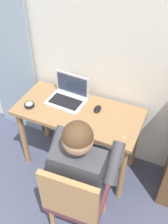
{
  "coord_description": "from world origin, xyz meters",
  "views": [
    {
      "loc": [
        0.53,
        0.31,
        2.23
      ],
      "look_at": [
        -0.11,
        1.77,
        0.84
      ],
      "focal_mm": 41.03,
      "sensor_mm": 36.0,
      "label": 1
    }
  ],
  "objects": [
    {
      "name": "chair",
      "position": [
        0.07,
        1.2,
        0.49
      ],
      "size": [
        0.44,
        0.42,
        0.88
      ],
      "color": "brown",
      "rests_on": "ground_plane"
    },
    {
      "name": "laptop",
      "position": [
        -0.36,
        1.97,
        0.79
      ],
      "size": [
        0.35,
        0.27,
        0.24
      ],
      "color": "silver",
      "rests_on": "desk"
    },
    {
      "name": "wall_back",
      "position": [
        0.0,
        2.2,
        1.25
      ],
      "size": [
        4.8,
        0.05,
        2.5
      ],
      "primitive_type": "cube",
      "color": "silver",
      "rests_on": "ground_plane"
    },
    {
      "name": "desk_clock",
      "position": [
        -0.64,
        1.74,
        0.75
      ],
      "size": [
        0.09,
        0.09,
        0.03
      ],
      "color": "black",
      "rests_on": "desk"
    },
    {
      "name": "curtain_panel",
      "position": [
        -1.11,
        2.13,
        1.07
      ],
      "size": [
        0.55,
        0.03,
        2.15
      ],
      "primitive_type": "cube",
      "color": "#8EA3B7",
      "rests_on": "ground_plane"
    },
    {
      "name": "person_seated",
      "position": [
        0.06,
        1.39,
        0.67
      ],
      "size": [
        0.55,
        0.6,
        1.2
      ],
      "color": "#6B84AD",
      "rests_on": "ground_plane"
    },
    {
      "name": "computer_mouse",
      "position": [
        -0.06,
        1.94,
        0.75
      ],
      "size": [
        0.06,
        0.1,
        0.03
      ],
      "primitive_type": "ellipsoid",
      "rotation": [
        0.0,
        0.0,
        0.04
      ],
      "color": "black",
      "rests_on": "desk"
    },
    {
      "name": "desk",
      "position": [
        -0.21,
        1.87,
        0.61
      ],
      "size": [
        1.14,
        0.53,
        0.74
      ],
      "color": "#9E754C",
      "rests_on": "ground_plane"
    }
  ]
}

